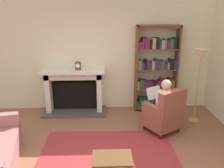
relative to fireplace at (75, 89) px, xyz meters
The scene contains 11 objects.
ground 2.50m from the fireplace, 71.13° to the right, with size 14.00×14.00×0.00m, color #8D5840.
back_wall 1.13m from the fireplace, 17.59° to the left, with size 5.60×0.10×2.70m, color beige.
area_rug 2.22m from the fireplace, 68.54° to the right, with size 2.40×1.80×0.01m, color maroon.
fireplace is the anchor object (origin of this frame).
mantel_clock 0.63m from the fireplace, 39.92° to the right, with size 0.14×0.14×0.19m.
bookshelf 2.06m from the fireplace, ahead, with size 1.03×0.32×2.11m.
armchair_reading 2.29m from the fireplace, 30.67° to the right, with size 0.87×0.86×0.97m.
seated_reader 2.18m from the fireplace, 29.23° to the right, with size 0.54×0.59×1.14m.
side_table 2.83m from the fireplace, 72.89° to the right, with size 0.56×0.39×0.49m.
scattered_books 2.54m from the fireplace, 67.78° to the right, with size 0.30×0.37×0.03m.
floor_lamp 2.98m from the fireplace, 13.59° to the right, with size 0.32×0.32×1.66m.
Camera 1 is at (-0.06, -3.21, 2.46)m, focal length 37.70 mm.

